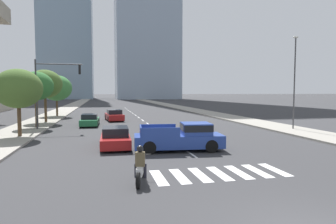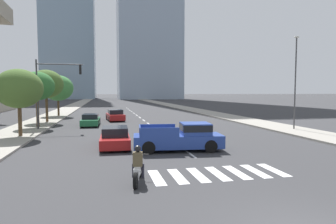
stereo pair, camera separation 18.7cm
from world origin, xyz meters
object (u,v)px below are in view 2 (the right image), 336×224
sedan_red_1 (115,116)px  street_tree_fourth (58,88)px  sedan_red_2 (115,137)px  street_tree_third (46,84)px  street_tree_nearest (19,89)px  traffic_signal_far (54,82)px  sedan_green_0 (91,120)px  motorcycle_lead (138,168)px  pickup_truck (182,137)px  street_tree_second (37,86)px  street_lamp_east (295,76)px

sedan_red_1 → street_tree_fourth: 11.24m
sedan_red_2 → street_tree_fourth: size_ratio=0.84×
sedan_red_2 → street_tree_third: 17.80m
street_tree_nearest → street_tree_third: bearing=90.0°
traffic_signal_far → sedan_green_0: bearing=42.6°
street_tree_nearest → sedan_red_1: bearing=57.0°
street_tree_nearest → motorcycle_lead: bearing=-59.6°
pickup_truck → sedan_green_0: pickup_truck is taller
sedan_red_1 → street_tree_second: 10.17m
traffic_signal_far → street_tree_second: bearing=135.0°
pickup_truck → traffic_signal_far: traffic_signal_far is taller
street_tree_nearest → street_tree_third: size_ratio=0.88×
sedan_red_1 → street_tree_third: bearing=91.8°
street_tree_third → street_tree_fourth: size_ratio=1.02×
traffic_signal_far → street_tree_nearest: traffic_signal_far is taller
sedan_green_0 → sedan_red_2: size_ratio=0.95×
traffic_signal_far → street_tree_nearest: bearing=-113.6°
street_tree_nearest → street_tree_fourth: size_ratio=0.90×
street_tree_fourth → sedan_red_2: bearing=-74.0°
sedan_red_1 → street_tree_fourth: size_ratio=0.76×
motorcycle_lead → street_tree_second: 20.84m
pickup_truck → street_tree_fourth: bearing=118.5°
street_lamp_east → street_tree_nearest: 23.44m
motorcycle_lead → street_tree_third: size_ratio=0.35×
sedan_red_2 → street_tree_third: (-7.02, 15.91, 3.82)m
traffic_signal_far → street_tree_third: 6.77m
street_tree_nearest → street_tree_fourth: (0.00, 19.26, 0.29)m
street_tree_second → street_tree_third: (0.00, 4.66, 0.32)m
sedan_red_1 → street_tree_third: street_tree_third is taller
sedan_red_1 → street_tree_nearest: size_ratio=0.85×
street_lamp_east → street_tree_fourth: 30.86m
traffic_signal_far → street_tree_fourth: 15.14m
sedan_green_0 → traffic_signal_far: traffic_signal_far is taller
sedan_red_2 → traffic_signal_far: size_ratio=0.76×
pickup_truck → street_tree_third: bearing=127.3°
pickup_truck → street_tree_second: street_tree_second is taller
traffic_signal_far → street_tree_nearest: 4.67m
pickup_truck → sedan_green_0: (-6.00, 14.47, -0.24)m
pickup_truck → street_lamp_east: bearing=33.9°
motorcycle_lead → street_tree_second: size_ratio=0.38×
street_lamp_east → street_tree_second: 24.41m
sedan_red_2 → traffic_signal_far: (-5.17, 9.40, 3.86)m
motorcycle_lead → street_tree_nearest: (-7.62, 13.00, 3.20)m
street_tree_nearest → pickup_truck: bearing=-34.0°
motorcycle_lead → sedan_red_2: bearing=18.6°
street_tree_nearest → street_tree_fourth: 19.26m
sedan_red_2 → street_lamp_east: size_ratio=0.57×
sedan_red_2 → street_tree_fourth: 25.65m
street_lamp_east → street_tree_fourth: (-23.39, 20.10, -0.90)m
traffic_signal_far → street_tree_second: size_ratio=1.18×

